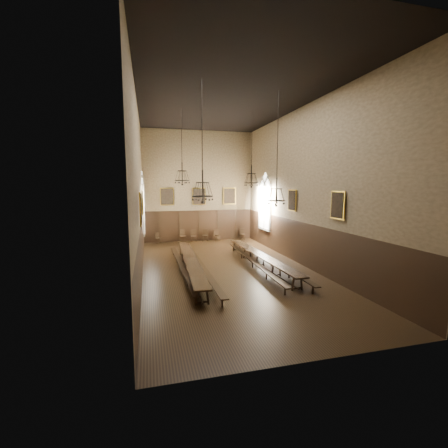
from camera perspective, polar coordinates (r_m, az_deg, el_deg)
name	(u,v)px	position (r m, az deg, el deg)	size (l,w,h in m)	color
floor	(226,269)	(16.73, 0.46, -8.63)	(9.00, 18.00, 0.02)	black
ceiling	(227,99)	(16.67, 0.49, 22.71)	(9.00, 18.00, 0.02)	black
wall_back	(199,187)	(24.90, -4.84, 7.13)	(9.00, 0.02, 9.00)	#927F59
wall_front	(320,190)	(7.71, 17.83, 6.22)	(9.00, 0.02, 9.00)	#927F59
wall_left	(139,187)	(15.56, -15.93, 6.71)	(0.02, 18.00, 9.00)	#927F59
wall_right	(303,187)	(17.77, 14.79, 6.80)	(0.02, 18.00, 9.00)	#927F59
wainscot_panelling	(226,247)	(16.43, 0.46, -4.40)	(9.00, 18.00, 2.50)	black
table_left	(191,266)	(16.04, -6.35, -7.94)	(1.06, 9.71, 0.76)	black
table_right	(260,260)	(17.33, 6.88, -6.85)	(0.97, 9.20, 0.72)	black
bench_left_outer	(182,268)	(16.17, -8.07, -8.25)	(0.43, 9.33, 0.42)	black
bench_left_inner	(200,266)	(16.28, -4.61, -7.95)	(0.36, 10.71, 0.48)	black
bench_right_inner	(253,263)	(17.05, 5.46, -7.36)	(0.55, 9.54, 0.43)	black
bench_right_outer	(271,261)	(17.46, 9.00, -7.04)	(0.38, 9.90, 0.45)	black
chair_0	(158,240)	(24.52, -12.47, -2.99)	(0.48, 0.49, 0.86)	black
chair_2	(183,238)	(24.60, -7.84, -2.73)	(0.54, 0.54, 1.02)	black
chair_3	(194,238)	(24.72, -5.82, -2.70)	(0.44, 0.44, 0.96)	black
chair_4	(205,238)	(24.87, -3.60, -2.59)	(0.56, 0.56, 0.99)	black
chair_5	(217,237)	(25.01, -1.41, -2.56)	(0.49, 0.49, 0.94)	black
chair_7	(242,236)	(25.64, 3.45, -2.33)	(0.45, 0.45, 0.93)	black
chandelier_back_left	(182,176)	(18.13, -7.96, 9.10)	(0.87, 0.87, 4.26)	black
chandelier_back_right	(251,178)	(18.92, 5.25, 8.66)	(0.88, 0.88, 4.40)	black
chandelier_front_left	(203,189)	(13.08, -4.09, 6.65)	(0.92, 0.92, 5.03)	black
chandelier_front_right	(276,194)	(14.63, 9.95, 5.74)	(0.88, 0.88, 5.28)	black
portrait_back_0	(167,197)	(24.49, -10.81, 5.15)	(1.10, 0.12, 1.40)	gold
portrait_back_1	(199,196)	(24.79, -4.77, 5.28)	(1.10, 0.12, 1.40)	gold
portrait_back_2	(230,196)	(25.35, 1.06, 5.35)	(1.10, 0.12, 1.40)	gold
portrait_left_0	(142,202)	(16.58, -15.29, 3.99)	(0.12, 1.00, 1.30)	gold
portrait_left_1	(140,209)	(12.09, -15.63, 2.81)	(0.12, 1.00, 1.30)	gold
portrait_right_0	(292,200)	(18.61, 12.86, 4.42)	(0.12, 1.00, 1.30)	gold
portrait_right_1	(338,205)	(14.75, 20.83, 3.38)	(0.12, 1.00, 1.30)	gold
window_right	(265,201)	(22.74, 7.79, 4.29)	(0.20, 2.20, 4.60)	white
window_left	(143,203)	(21.09, -15.20, 3.86)	(0.20, 2.20, 4.60)	white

